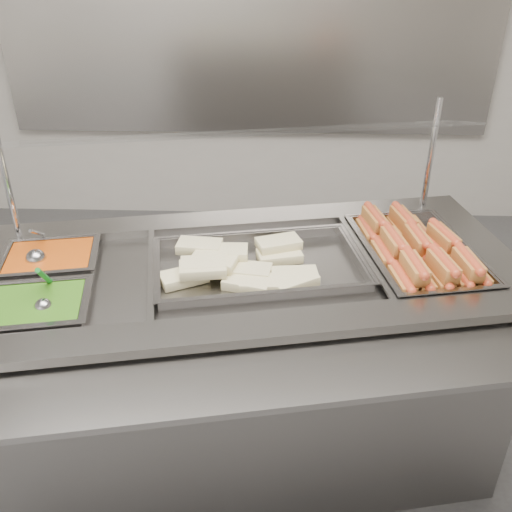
{
  "coord_description": "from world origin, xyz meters",
  "views": [
    {
      "loc": [
        0.17,
        -1.14,
        1.74
      ],
      "look_at": [
        0.12,
        0.39,
        0.86
      ],
      "focal_mm": 40.0,
      "sensor_mm": 36.0,
      "label": 1
    }
  ],
  "objects_px": {
    "pan_hotdogs": "(416,259)",
    "pan_wraps": "(259,268)",
    "sneeze_guard": "(231,137)",
    "ladle": "(36,257)",
    "steam_counter": "(243,366)",
    "serving_spoon": "(44,301)"
  },
  "relations": [
    {
      "from": "sneeze_guard",
      "to": "pan_hotdogs",
      "type": "height_order",
      "value": "sneeze_guard"
    },
    {
      "from": "sneeze_guard",
      "to": "pan_wraps",
      "type": "relative_size",
      "value": 2.26
    },
    {
      "from": "steam_counter",
      "to": "serving_spoon",
      "type": "relative_size",
      "value": 11.8
    },
    {
      "from": "pan_wraps",
      "to": "ladle",
      "type": "height_order",
      "value": "ladle"
    },
    {
      "from": "steam_counter",
      "to": "pan_wraps",
      "type": "bearing_deg",
      "value": 10.82
    },
    {
      "from": "pan_hotdogs",
      "to": "ladle",
      "type": "xyz_separation_m",
      "value": [
        -1.22,
        -0.11,
        0.05
      ]
    },
    {
      "from": "steam_counter",
      "to": "pan_wraps",
      "type": "relative_size",
      "value": 2.7
    },
    {
      "from": "steam_counter",
      "to": "serving_spoon",
      "type": "xyz_separation_m",
      "value": [
        -0.54,
        -0.24,
        0.43
      ]
    },
    {
      "from": "sneeze_guard",
      "to": "pan_hotdogs",
      "type": "xyz_separation_m",
      "value": [
        0.61,
        -0.09,
        -0.38
      ]
    },
    {
      "from": "steam_counter",
      "to": "ladle",
      "type": "xyz_separation_m",
      "value": [
        -0.65,
        -0.0,
        0.43
      ]
    },
    {
      "from": "ladle",
      "to": "steam_counter",
      "type": "bearing_deg",
      "value": 0.02
    },
    {
      "from": "sneeze_guard",
      "to": "pan_wraps",
      "type": "distance_m",
      "value": 0.42
    },
    {
      "from": "ladle",
      "to": "serving_spoon",
      "type": "distance_m",
      "value": 0.27
    },
    {
      "from": "pan_hotdogs",
      "to": "sneeze_guard",
      "type": "bearing_deg",
      "value": 171.54
    },
    {
      "from": "steam_counter",
      "to": "pan_wraps",
      "type": "xyz_separation_m",
      "value": [
        0.05,
        0.01,
        0.39
      ]
    },
    {
      "from": "steam_counter",
      "to": "serving_spoon",
      "type": "height_order",
      "value": "serving_spoon"
    },
    {
      "from": "sneeze_guard",
      "to": "serving_spoon",
      "type": "relative_size",
      "value": 9.87
    },
    {
      "from": "steam_counter",
      "to": "serving_spoon",
      "type": "distance_m",
      "value": 0.73
    },
    {
      "from": "sneeze_guard",
      "to": "ladle",
      "type": "bearing_deg",
      "value": -161.86
    },
    {
      "from": "steam_counter",
      "to": "sneeze_guard",
      "type": "bearing_deg",
      "value": 100.82
    },
    {
      "from": "pan_hotdogs",
      "to": "pan_wraps",
      "type": "height_order",
      "value": "same"
    },
    {
      "from": "steam_counter",
      "to": "pan_hotdogs",
      "type": "height_order",
      "value": "pan_hotdogs"
    }
  ]
}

